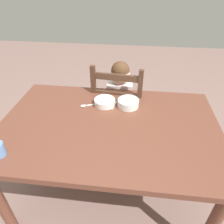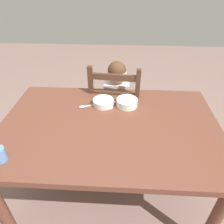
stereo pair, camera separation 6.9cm
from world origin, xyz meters
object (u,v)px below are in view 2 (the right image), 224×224
Objects in this scene: child_figure at (116,97)px; spoon at (85,106)px; dining_chair at (116,112)px; bowl_of_carrots at (127,102)px; bowl_of_peas at (103,102)px; dining_table at (109,134)px.

child_figure reaches higher than spoon.
dining_chair is 0.43m from bowl_of_carrots.
bowl_of_peas is 0.99× the size of bowl_of_carrots.
spoon is at bearing -123.75° from dining_chair.
dining_chair is at bearing 107.57° from bowl_of_carrots.
dining_chair is 0.17m from child_figure.
bowl_of_carrots is at bearing -73.14° from child_figure.
bowl_of_carrots is (0.09, -0.30, 0.30)m from dining_chair.
spoon is (-0.22, -0.33, 0.28)m from dining_chair.
bowl_of_carrots reaches higher than bowl_of_peas.
bowl_of_peas is at bearing -179.98° from bowl_of_carrots.
dining_chair is at bearing 56.25° from spoon.
dining_table is at bearing -92.53° from dining_chair.
child_figure is at bearing -36.30° from dining_chair.
bowl_of_peas is (-0.09, -0.29, 0.13)m from child_figure.
dining_chair is at bearing 143.70° from child_figure.
spoon is at bearing -173.68° from bowl_of_carrots.
bowl_of_peas reaches higher than spoon.
child_figure is 6.00× the size of bowl_of_carrots.
dining_table is 0.52m from child_figure.
dining_chair is 6.08× the size of bowl_of_carrots.
dining_table is 0.29m from spoon.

